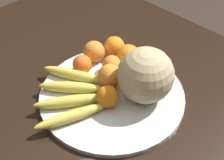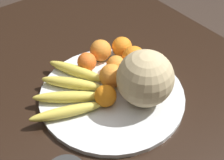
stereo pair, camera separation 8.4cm
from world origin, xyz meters
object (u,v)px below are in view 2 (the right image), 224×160
object	(u,v)px
orange_front_left	(111,76)
orange_top_small	(116,65)
orange_back_right	(101,50)
fruit_bowl	(112,95)
kitchen_table	(122,115)
melon	(145,78)
orange_side_extra	(105,96)
banana_bunch	(71,90)
orange_mid_center	(122,47)
produce_tag	(99,73)
orange_front_right	(87,62)
orange_back_left	(134,58)

from	to	relation	value
orange_front_left	orange_top_small	xyz separation A→B (m)	(0.03, -0.04, -0.01)
orange_front_left	orange_back_right	size ratio (longest dim) A/B	1.03
fruit_bowl	kitchen_table	bearing A→B (deg)	-101.69
orange_top_small	orange_front_left	bearing A→B (deg)	128.64
melon	orange_side_extra	world-z (taller)	melon
banana_bunch	orange_front_left	size ratio (longest dim) A/B	3.75
kitchen_table	orange_mid_center	size ratio (longest dim) A/B	20.87
orange_back_right	melon	bearing A→B (deg)	177.63
produce_tag	orange_mid_center	bearing A→B (deg)	-52.17
fruit_bowl	produce_tag	bearing A→B (deg)	-12.05
orange_front_left	orange_back_right	bearing A→B (deg)	-21.71
banana_bunch	orange_back_right	world-z (taller)	orange_back_right
fruit_bowl	orange_front_left	distance (m)	0.05
orange_front_left	fruit_bowl	bearing A→B (deg)	145.47
orange_front_right	orange_mid_center	distance (m)	0.13
produce_tag	kitchen_table	bearing A→B (deg)	-148.15
orange_top_small	orange_side_extra	size ratio (longest dim) A/B	0.95
orange_front_right	orange_top_small	distance (m)	0.09
orange_front_right	orange_back_right	bearing A→B (deg)	-76.27
orange_back_left	produce_tag	bearing A→B (deg)	67.51
melon	orange_front_left	bearing A→B (deg)	20.79
orange_mid_center	kitchen_table	bearing A→B (deg)	141.86
orange_back_right	orange_front_right	bearing A→B (deg)	103.73
kitchen_table	produce_tag	xyz separation A→B (m)	(0.10, 0.01, 0.11)
orange_front_left	orange_back_right	world-z (taller)	orange_front_left
banana_bunch	orange_top_small	world-z (taller)	orange_top_small
kitchen_table	orange_front_right	size ratio (longest dim) A/B	23.28
fruit_bowl	melon	xyz separation A→B (m)	(-0.07, -0.06, 0.08)
orange_front_left	orange_top_small	size ratio (longest dim) A/B	1.21
orange_side_extra	orange_back_left	bearing A→B (deg)	-65.93
melon	orange_back_left	size ratio (longest dim) A/B	2.11
kitchen_table	orange_front_left	bearing A→B (deg)	20.99
fruit_bowl	produce_tag	size ratio (longest dim) A/B	3.92
kitchen_table	orange_side_extra	bearing A→B (deg)	101.81
orange_mid_center	orange_side_extra	distance (m)	0.22
melon	orange_front_right	world-z (taller)	melon
banana_bunch	orange_front_left	xyz separation A→B (m)	(-0.04, -0.11, 0.02)
orange_top_small	orange_side_extra	xyz separation A→B (m)	(-0.08, 0.10, 0.00)
banana_bunch	produce_tag	distance (m)	0.11
banana_bunch	orange_front_left	bearing A→B (deg)	-157.17
orange_mid_center	melon	bearing A→B (deg)	158.46
banana_bunch	produce_tag	world-z (taller)	banana_bunch
orange_front_left	kitchen_table	bearing A→B (deg)	-159.01
produce_tag	melon	bearing A→B (deg)	-142.78
orange_front_right	orange_side_extra	world-z (taller)	orange_side_extra
orange_back_left	orange_back_right	distance (m)	0.11
orange_front_right	produce_tag	world-z (taller)	orange_front_right
fruit_bowl	orange_back_right	world-z (taller)	orange_back_right
orange_top_small	produce_tag	distance (m)	0.06
orange_back_left	orange_back_right	size ratio (longest dim) A/B	1.07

